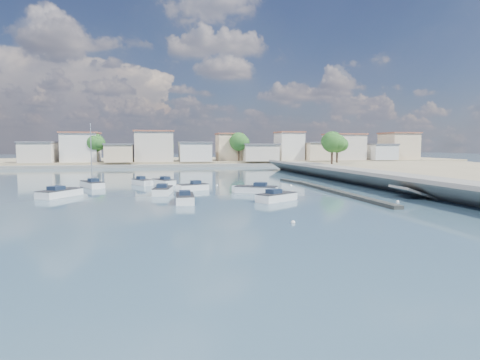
% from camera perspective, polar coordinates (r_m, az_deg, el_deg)
% --- Properties ---
extents(ground, '(400.00, 400.00, 0.00)m').
position_cam_1_polar(ground, '(76.73, -0.92, 0.64)').
color(ground, '#315263').
rests_on(ground, ground).
extents(seawall_walkway, '(5.00, 90.00, 1.80)m').
position_cam_1_polar(seawall_walkway, '(58.52, 22.49, -0.22)').
color(seawall_walkway, slate).
rests_on(seawall_walkway, ground).
extents(breakwater, '(2.00, 31.02, 0.35)m').
position_cam_1_polar(breakwater, '(52.66, 12.17, -1.29)').
color(breakwater, black).
rests_on(breakwater, ground).
extents(far_shore_land, '(160.00, 40.00, 1.40)m').
position_cam_1_polar(far_shore_land, '(128.05, -5.32, 2.68)').
color(far_shore_land, gray).
rests_on(far_shore_land, ground).
extents(far_shore_quay, '(160.00, 2.50, 0.80)m').
position_cam_1_polar(far_shore_quay, '(107.25, -4.05, 2.08)').
color(far_shore_quay, slate).
rests_on(far_shore_quay, ground).
extents(far_town, '(113.01, 12.80, 8.35)m').
position_cam_1_polar(far_town, '(114.84, 0.86, 4.55)').
color(far_town, beige).
rests_on(far_town, far_shore_land).
extents(shore_trees, '(74.56, 38.32, 7.92)m').
position_cam_1_polar(shore_trees, '(105.73, 0.65, 5.21)').
color(shore_trees, '#38281E').
rests_on(shore_trees, ground).
extents(motorboat_a, '(2.01, 5.13, 1.48)m').
position_cam_1_polar(motorboat_a, '(41.44, -7.87, -2.62)').
color(motorboat_a, white).
rests_on(motorboat_a, ground).
extents(motorboat_b, '(2.63, 5.35, 1.48)m').
position_cam_1_polar(motorboat_b, '(48.98, -10.87, -1.49)').
color(motorboat_b, white).
rests_on(motorboat_b, ground).
extents(motorboat_c, '(5.52, 4.02, 1.48)m').
position_cam_1_polar(motorboat_c, '(49.17, 2.03, -1.38)').
color(motorboat_c, white).
rests_on(motorboat_c, ground).
extents(motorboat_d, '(4.37, 2.82, 1.48)m').
position_cam_1_polar(motorboat_d, '(51.92, -6.91, -1.07)').
color(motorboat_d, white).
rests_on(motorboat_d, ground).
extents(motorboat_e, '(4.48, 5.55, 1.48)m').
position_cam_1_polar(motorboat_e, '(49.87, -24.02, -1.72)').
color(motorboat_e, white).
rests_on(motorboat_e, ground).
extents(motorboat_f, '(3.48, 4.73, 1.48)m').
position_cam_1_polar(motorboat_f, '(60.04, -10.88, -0.31)').
color(motorboat_f, white).
rests_on(motorboat_f, ground).
extents(motorboat_g, '(3.25, 4.20, 1.48)m').
position_cam_1_polar(motorboat_g, '(60.15, -13.64, -0.35)').
color(motorboat_g, white).
rests_on(motorboat_g, ground).
extents(motorboat_h, '(4.95, 4.14, 1.48)m').
position_cam_1_polar(motorboat_h, '(42.33, 5.46, -2.43)').
color(motorboat_h, white).
rests_on(motorboat_h, ground).
extents(sailboat, '(3.96, 5.67, 9.00)m').
position_cam_1_polar(sailboat, '(59.31, -20.36, -0.55)').
color(sailboat, white).
rests_on(sailboat, ground).
extents(mooring_buoys, '(15.91, 31.95, 0.33)m').
position_cam_1_polar(mooring_buoys, '(51.21, 8.35, -1.54)').
color(mooring_buoys, white).
rests_on(mooring_buoys, ground).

